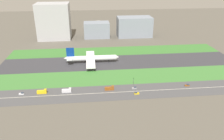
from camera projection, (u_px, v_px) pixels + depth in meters
ground_plane at (120, 62)px, 268.59m from camera, size 800.00×800.00×0.00m
runway at (120, 62)px, 268.57m from camera, size 280.00×46.00×0.10m
grass_median_north at (116, 51)px, 305.87m from camera, size 280.00×36.00×0.10m
grass_median_south at (125, 76)px, 231.27m from camera, size 280.00×36.00×0.10m
highway at (131, 92)px, 202.16m from camera, size 280.00×28.00×0.10m
highway_centerline at (131, 91)px, 202.13m from camera, size 266.00×0.50×0.01m
airliner at (91, 58)px, 262.78m from camera, size 65.00×56.00×19.70m
car_0 at (136, 93)px, 197.66m from camera, size 4.40×1.80×2.00m
car_1 at (22, 94)px, 197.13m from camera, size 4.40×1.80×2.00m
car_3 at (134, 88)px, 206.78m from camera, size 4.40×1.80×2.00m
truck_0 at (110, 88)px, 204.27m from camera, size 8.40×2.50×4.00m
truck_2 at (67, 91)px, 200.59m from camera, size 8.40×2.50×4.00m
car_2 at (187, 85)px, 211.64m from camera, size 4.40×1.80×2.00m
truck_1 at (42, 92)px, 198.51m from camera, size 8.40×2.50×4.00m
traffic_light at (134, 81)px, 212.75m from camera, size 0.36×0.50×7.20m
terminal_building at (54, 21)px, 352.50m from camera, size 50.28×37.01×55.58m
hangar_building at (97, 30)px, 365.14m from camera, size 41.08×25.77×24.74m
office_tower at (134, 27)px, 369.63m from camera, size 56.24×30.34×32.03m
fuel_tank_west at (98, 26)px, 408.17m from camera, size 18.53×18.53×16.76m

